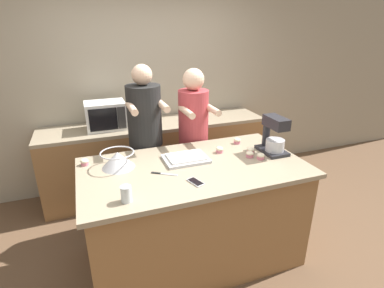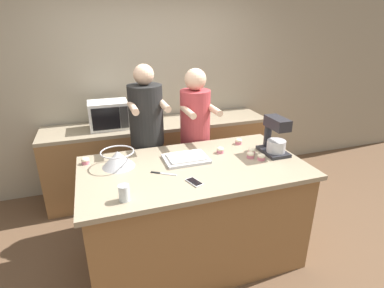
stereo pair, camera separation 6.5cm
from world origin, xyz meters
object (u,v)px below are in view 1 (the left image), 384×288
microwave_oven (106,115)px  cupcake_4 (219,150)px  cupcake_1 (261,156)px  cupcake_3 (250,154)px  cell_phone (196,182)px  mixing_bowl (118,159)px  person_right (193,141)px  cupcake_0 (237,141)px  cupcake_5 (84,162)px  drinking_glass (126,194)px  cupcake_2 (251,150)px  stand_mixer (274,137)px  knife (163,174)px  person_left (146,146)px  baking_tray (186,158)px

microwave_oven → cupcake_4: bearing=-51.9°
cupcake_1 → cupcake_3: size_ratio=1.00×
cell_phone → mixing_bowl: bearing=137.2°
microwave_oven → cupcake_1: 1.88m
person_right → cupcake_1: size_ratio=24.91×
cupcake_0 → cupcake_5: 1.47m
person_right → drinking_glass: (-0.88, -1.06, 0.13)m
cupcake_4 → cupcake_2: bearing=-23.6°
stand_mixer → cupcake_2: stand_mixer is taller
mixing_bowl → cupcake_2: size_ratio=4.21×
cupcake_0 → cupcake_3: same height
drinking_glass → cell_phone: bearing=8.4°
cupcake_5 → cupcake_1: bearing=-15.7°
mixing_bowl → microwave_oven: (0.02, 1.16, 0.06)m
knife → cupcake_4: (0.62, 0.24, 0.03)m
cupcake_1 → cell_phone: bearing=-164.0°
drinking_glass → cupcake_0: 1.40m
drinking_glass → cupcake_2: size_ratio=1.71×
knife → cupcake_1: size_ratio=2.87×
mixing_bowl → cupcake_5: mixing_bowl is taller
cupcake_2 → cupcake_4: bearing=156.4°
person_right → cupcake_1: (0.35, -0.78, 0.10)m
person_left → cupcake_2: 1.07m
knife → cupcake_0: (0.88, 0.39, 0.03)m
stand_mixer → drinking_glass: stand_mixer is taller
baking_tray → person_right: bearing=63.3°
cupcake_1 → cupcake_4: (-0.28, 0.26, 0.00)m
knife → cupcake_3: 0.83m
baking_tray → cupcake_4: bearing=8.3°
drinking_glass → cupcake_2: (1.22, 0.43, -0.03)m
cupcake_1 → cupcake_4: bearing=137.0°
microwave_oven → cupcake_0: microwave_oven is taller
baking_tray → cell_phone: bearing=-98.9°
baking_tray → knife: size_ratio=2.00×
stand_mixer → person_right: bearing=128.2°
stand_mixer → cupcake_1: size_ratio=5.20×
cupcake_0 → cupcake_3: size_ratio=1.00×
cupcake_3 → cupcake_4: 0.29m
knife → cupcake_5: (-0.58, 0.39, 0.03)m
cupcake_2 → drinking_glass: bearing=-160.7°
cupcake_4 → mixing_bowl: bearing=179.2°
mixing_bowl → cupcake_3: 1.17m
cell_phone → cupcake_3: 0.69m
cupcake_0 → cupcake_4: 0.30m
stand_mixer → cupcake_4: 0.51m
person_left → knife: 0.76m
cupcake_5 → microwave_oven: bearing=74.6°
cupcake_4 → cupcake_5: (-1.20, 0.15, 0.00)m
mixing_bowl → cupcake_4: (0.94, -0.01, -0.04)m
cupcake_5 → cupcake_4: bearing=-7.3°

